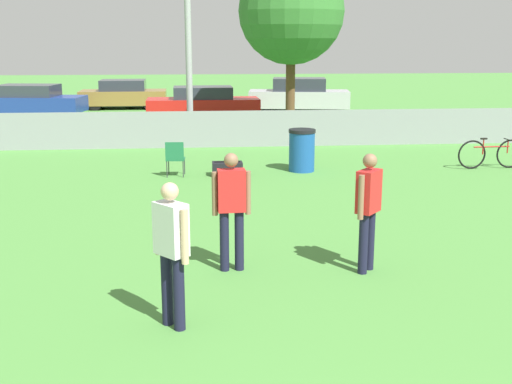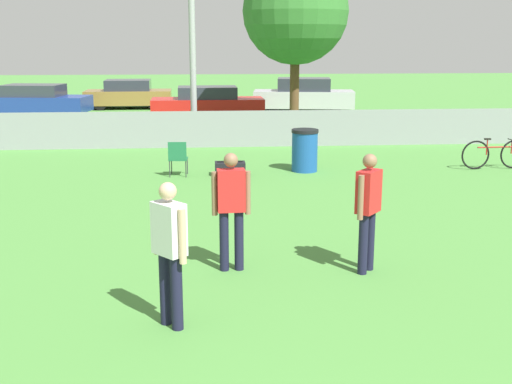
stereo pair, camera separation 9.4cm
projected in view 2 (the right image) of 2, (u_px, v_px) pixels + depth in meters
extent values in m
cube|color=gray|center=(270.00, 129.00, 19.44)|extent=(22.20, 0.03, 1.10)
cylinder|color=#9E9EA3|center=(192.00, 15.00, 19.88)|extent=(0.20, 0.20, 7.83)
cylinder|color=brown|center=(294.00, 93.00, 22.18)|extent=(0.32, 0.32, 2.78)
sphere|color=#33702D|center=(296.00, 11.00, 21.55)|extent=(3.58, 3.58, 3.58)
cylinder|color=#191933|center=(224.00, 241.00, 8.98)|extent=(0.13, 0.13, 0.87)
cylinder|color=#191933|center=(239.00, 240.00, 9.01)|extent=(0.13, 0.13, 0.87)
cube|color=red|center=(231.00, 190.00, 8.83)|extent=(0.39, 0.24, 0.59)
sphere|color=#8C664C|center=(231.00, 160.00, 8.73)|extent=(0.20, 0.20, 0.20)
cylinder|color=#8C664C|center=(214.00, 194.00, 8.81)|extent=(0.08, 0.08, 0.61)
cylinder|color=#8C664C|center=(248.00, 193.00, 8.87)|extent=(0.08, 0.08, 0.61)
cylinder|color=#191933|center=(363.00, 244.00, 8.85)|extent=(0.13, 0.13, 0.87)
cylinder|color=#191933|center=(370.00, 240.00, 9.01)|extent=(0.13, 0.13, 0.87)
cube|color=red|center=(369.00, 191.00, 8.76)|extent=(0.42, 0.43, 0.59)
sphere|color=#8C664C|center=(370.00, 161.00, 8.67)|extent=(0.20, 0.20, 0.20)
cylinder|color=#8C664C|center=(361.00, 198.00, 8.59)|extent=(0.08, 0.08, 0.61)
cylinder|color=#8C664C|center=(376.00, 191.00, 8.95)|extent=(0.08, 0.08, 0.61)
cylinder|color=#191933|center=(165.00, 288.00, 7.28)|extent=(0.13, 0.13, 0.87)
cylinder|color=#191933|center=(177.00, 293.00, 7.14)|extent=(0.13, 0.13, 0.87)
cube|color=silver|center=(169.00, 229.00, 7.04)|extent=(0.42, 0.43, 0.59)
sphere|color=#D8AD8C|center=(168.00, 191.00, 6.94)|extent=(0.20, 0.20, 0.20)
cylinder|color=#D8AD8C|center=(156.00, 228.00, 7.21)|extent=(0.08, 0.08, 0.61)
cylinder|color=#D8AD8C|center=(182.00, 237.00, 6.89)|extent=(0.08, 0.08, 0.61)
cylinder|color=#333338|center=(187.00, 166.00, 15.54)|extent=(0.02, 0.02, 0.39)
cylinder|color=#333338|center=(172.00, 166.00, 15.53)|extent=(0.02, 0.02, 0.39)
cylinder|color=#333338|center=(186.00, 169.00, 15.16)|extent=(0.02, 0.02, 0.39)
cylinder|color=#333338|center=(170.00, 169.00, 15.16)|extent=(0.02, 0.02, 0.39)
cube|color=#1E663F|center=(178.00, 159.00, 15.30)|extent=(0.46, 0.46, 0.03)
cube|color=#1E663F|center=(177.00, 151.00, 15.05)|extent=(0.43, 0.05, 0.42)
torus|color=black|center=(475.00, 155.00, 16.05)|extent=(0.73, 0.07, 0.73)
cylinder|color=#A51E19|center=(495.00, 147.00, 16.07)|extent=(0.94, 0.07, 0.04)
cylinder|color=#A51E19|center=(487.00, 147.00, 16.04)|extent=(0.03, 0.03, 0.38)
cylinder|color=#A51E19|center=(512.00, 147.00, 16.11)|extent=(0.03, 0.03, 0.34)
cube|color=black|center=(488.00, 139.00, 15.99)|extent=(0.16, 0.07, 0.04)
cylinder|color=black|center=(512.00, 140.00, 16.07)|extent=(0.04, 0.44, 0.03)
cylinder|color=#194C99|center=(305.00, 152.00, 15.82)|extent=(0.63, 0.63, 0.96)
cylinder|color=black|center=(305.00, 131.00, 15.70)|extent=(0.66, 0.66, 0.08)
cube|color=black|center=(230.00, 169.00, 15.38)|extent=(0.72, 0.40, 0.32)
cube|color=black|center=(230.00, 162.00, 15.34)|extent=(0.61, 0.04, 0.02)
cylinder|color=black|center=(74.00, 107.00, 28.00)|extent=(0.63, 0.26, 0.62)
cylinder|color=black|center=(61.00, 111.00, 26.51)|extent=(0.63, 0.26, 0.62)
cylinder|color=black|center=(10.00, 107.00, 28.16)|extent=(0.63, 0.26, 0.62)
cube|color=navy|center=(35.00, 104.00, 27.29)|extent=(4.76, 2.37, 0.65)
cube|color=#2D333D|center=(34.00, 90.00, 27.16)|extent=(2.56, 1.86, 0.49)
cylinder|color=black|center=(156.00, 100.00, 31.29)|extent=(0.62, 0.19, 0.62)
cylinder|color=black|center=(154.00, 103.00, 29.75)|extent=(0.62, 0.19, 0.62)
cylinder|color=black|center=(104.00, 100.00, 31.05)|extent=(0.62, 0.19, 0.62)
cylinder|color=black|center=(100.00, 104.00, 29.51)|extent=(0.62, 0.19, 0.62)
cube|color=olive|center=(129.00, 97.00, 30.35)|extent=(4.03, 1.88, 0.65)
cube|color=#2D333D|center=(128.00, 85.00, 30.22)|extent=(2.11, 1.63, 0.49)
cylinder|color=black|center=(241.00, 109.00, 27.04)|extent=(0.67, 0.19, 0.66)
cylinder|color=black|center=(243.00, 113.00, 25.59)|extent=(0.67, 0.19, 0.66)
cylinder|color=black|center=(174.00, 110.00, 26.77)|extent=(0.67, 0.19, 0.66)
cylinder|color=black|center=(173.00, 114.00, 25.32)|extent=(0.67, 0.19, 0.66)
cube|color=red|center=(208.00, 106.00, 26.14)|extent=(4.56, 1.80, 0.63)
cube|color=#2D333D|center=(207.00, 92.00, 26.01)|extent=(2.38, 1.55, 0.47)
cylinder|color=black|center=(333.00, 103.00, 29.91)|extent=(0.62, 0.26, 0.60)
cylinder|color=black|center=(335.00, 106.00, 28.45)|extent=(0.62, 0.26, 0.60)
cylinder|color=black|center=(274.00, 103.00, 30.07)|extent=(0.62, 0.26, 0.60)
cylinder|color=black|center=(272.00, 106.00, 28.61)|extent=(0.62, 0.26, 0.60)
cube|color=#B7B7BC|center=(304.00, 99.00, 29.20)|extent=(4.71, 2.34, 0.75)
cube|color=#2D333D|center=(304.00, 84.00, 29.05)|extent=(2.53, 1.83, 0.56)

